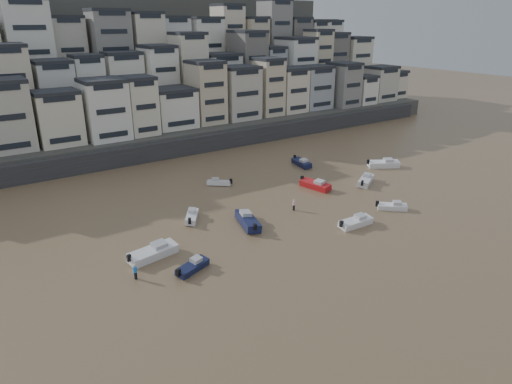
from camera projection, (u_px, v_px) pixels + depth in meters
ground at (420, 349)px, 38.65m from camera, size 400.00×400.00×0.00m
harbor_wall at (185, 146)px, 93.40m from camera, size 140.00×3.00×3.50m
hillside at (133, 71)px, 122.59m from camera, size 141.04×66.00×50.00m
boat_a at (356, 221)px, 61.16m from camera, size 5.58×2.00×1.51m
boat_b at (392, 206)px, 66.53m from camera, size 4.46×4.18×1.26m
boat_c at (248, 219)px, 61.37m from camera, size 3.89×6.97×1.81m
boat_d at (366, 179)px, 76.94m from camera, size 6.11×4.71×1.62m
boat_e at (315, 184)px, 74.74m from camera, size 3.00×6.18×1.62m
boat_f at (192, 215)px, 63.14m from camera, size 4.02×4.96×1.33m
boat_g at (384, 163)px, 85.49m from camera, size 6.55×4.99×1.73m
boat_h at (219, 182)px, 76.38m from camera, size 4.24×3.89×1.19m
boat_i at (302, 162)px, 86.32m from camera, size 2.74×5.82×1.53m
boat_j at (192, 266)px, 50.34m from camera, size 4.91×3.10×1.27m
boat_k at (153, 251)px, 52.92m from camera, size 6.79×3.21×1.78m
person_blue at (135, 272)px, 48.67m from camera, size 0.44×0.44×1.74m
person_pink at (294, 205)px, 66.21m from camera, size 0.44×0.44×1.74m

